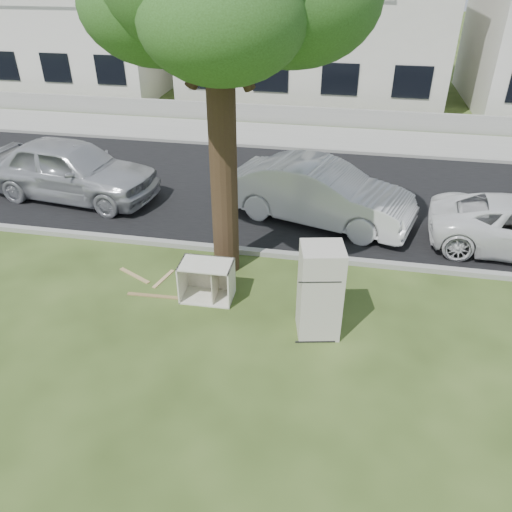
% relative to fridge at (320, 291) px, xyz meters
% --- Properties ---
extents(ground, '(120.00, 120.00, 0.00)m').
position_rel_fridge_xyz_m(ground, '(-1.70, -0.04, -0.87)').
color(ground, '#2D3E16').
extents(road, '(120.00, 7.00, 0.01)m').
position_rel_fridge_xyz_m(road, '(-1.70, 5.96, -0.86)').
color(road, black).
rests_on(road, ground).
extents(kerb_near, '(120.00, 0.18, 0.12)m').
position_rel_fridge_xyz_m(kerb_near, '(-1.70, 2.41, -0.87)').
color(kerb_near, gray).
rests_on(kerb_near, ground).
extents(kerb_far, '(120.00, 0.18, 0.12)m').
position_rel_fridge_xyz_m(kerb_far, '(-1.70, 9.51, -0.87)').
color(kerb_far, gray).
rests_on(kerb_far, ground).
extents(sidewalk, '(120.00, 2.80, 0.01)m').
position_rel_fridge_xyz_m(sidewalk, '(-1.70, 10.96, -0.86)').
color(sidewalk, gray).
rests_on(sidewalk, ground).
extents(low_wall, '(120.00, 0.15, 0.70)m').
position_rel_fridge_xyz_m(low_wall, '(-1.70, 12.56, -0.52)').
color(low_wall, gray).
rests_on(low_wall, ground).
extents(townhouse_left, '(10.20, 8.16, 7.04)m').
position_rel_fridge_xyz_m(townhouse_left, '(-13.70, 17.46, 2.66)').
color(townhouse_left, silver).
rests_on(townhouse_left, ground).
extents(townhouse_center, '(11.22, 8.16, 7.44)m').
position_rel_fridge_xyz_m(townhouse_center, '(-1.70, 17.46, 2.86)').
color(townhouse_center, silver).
rests_on(townhouse_center, ground).
extents(fridge, '(0.84, 0.80, 1.74)m').
position_rel_fridge_xyz_m(fridge, '(0.00, 0.00, 0.00)').
color(fridge, silver).
rests_on(fridge, ground).
extents(cabinet, '(1.02, 0.65, 0.79)m').
position_rel_fridge_xyz_m(cabinet, '(-2.21, 0.61, -0.47)').
color(cabinet, silver).
rests_on(cabinet, ground).
extents(plank_a, '(1.05, 0.13, 0.02)m').
position_rel_fridge_xyz_m(plank_a, '(-3.30, 0.45, -0.86)').
color(plank_a, olive).
rests_on(plank_a, ground).
extents(plank_b, '(0.83, 0.49, 0.02)m').
position_rel_fridge_xyz_m(plank_b, '(-3.94, 1.06, -0.86)').
color(plank_b, tan).
rests_on(plank_b, ground).
extents(plank_c, '(0.25, 0.71, 0.02)m').
position_rel_fridge_xyz_m(plank_c, '(-3.30, 1.06, -0.86)').
color(plank_c, tan).
rests_on(plank_c, ground).
extents(car_center, '(4.86, 2.84, 1.51)m').
position_rel_fridge_xyz_m(car_center, '(-0.32, 4.37, -0.11)').
color(car_center, silver).
rests_on(car_center, ground).
extents(car_left, '(4.99, 2.51, 1.63)m').
position_rel_fridge_xyz_m(car_left, '(-7.10, 4.54, -0.05)').
color(car_left, '#A4A6AB').
rests_on(car_left, ground).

